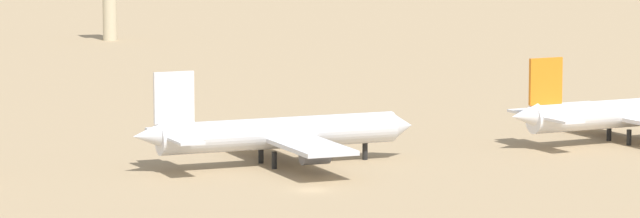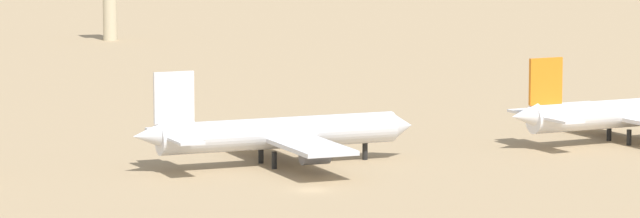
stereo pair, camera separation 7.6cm
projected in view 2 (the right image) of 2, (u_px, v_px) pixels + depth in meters
ground at (311, 190)px, 226.51m from camera, size 4000.00×4000.00×0.00m
parked_jet_white_2 at (276, 133)px, 244.67m from camera, size 39.66×33.47×13.09m
parked_jet_orange_3 at (626, 113)px, 265.31m from camera, size 38.81×33.02×12.84m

